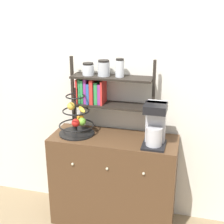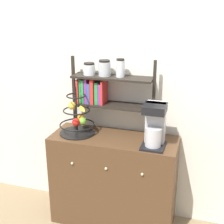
% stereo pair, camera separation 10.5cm
% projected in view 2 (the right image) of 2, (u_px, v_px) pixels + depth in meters
% --- Properties ---
extents(wall_back, '(7.00, 0.05, 2.60)m').
position_uv_depth(wall_back, '(122.00, 82.00, 2.81)').
color(wall_back, silver).
rests_on(wall_back, ground_plane).
extents(sideboard, '(1.11, 0.44, 0.86)m').
position_uv_depth(sideboard, '(114.00, 180.00, 2.87)').
color(sideboard, '#4C331E').
rests_on(sideboard, ground_plane).
extents(coffee_maker, '(0.19, 0.23, 0.36)m').
position_uv_depth(coffee_maker, '(155.00, 125.00, 2.51)').
color(coffee_maker, black).
rests_on(coffee_maker, sideboard).
extents(fruit_stand, '(0.32, 0.32, 0.43)m').
position_uv_depth(fruit_stand, '(77.00, 119.00, 2.77)').
color(fruit_stand, black).
rests_on(fruit_stand, sideboard).
extents(shelf_hutch, '(0.76, 0.20, 0.67)m').
position_uv_depth(shelf_hutch, '(102.00, 87.00, 2.74)').
color(shelf_hutch, black).
rests_on(shelf_hutch, sideboard).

